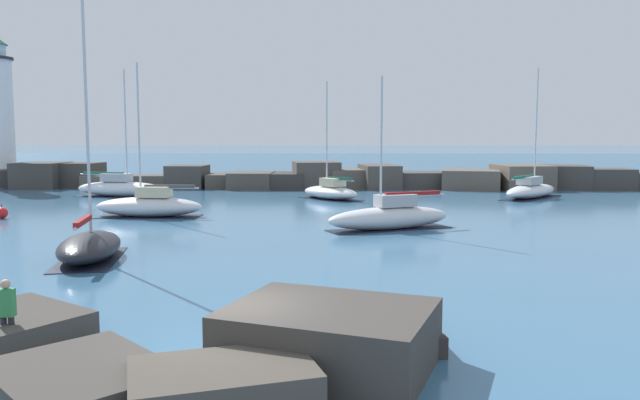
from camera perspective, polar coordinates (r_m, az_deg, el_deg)
name	(u,v)px	position (r m, az deg, el deg)	size (l,w,h in m)	color
ground_plane	(231,363)	(14.15, -8.16, -14.57)	(600.00, 600.00, 0.00)	#3D6B8E
open_sea_beyond	(325,162)	(119.02, 0.43, 3.51)	(400.00, 116.00, 0.01)	#2D5B7F
breakwater_jetty	(330,178)	(58.98, 0.91, 2.02)	(67.47, 6.68, 2.51)	#383330
foreground_rocks	(210,350)	(13.57, -10.06, -13.34)	(13.08, 8.06, 1.32)	#423D38
sailboat_moored_0	(121,188)	(53.24, -17.76, 1.07)	(8.07, 3.67, 10.21)	white
sailboat_moored_1	(149,205)	(39.51, -15.33, -0.47)	(6.59, 2.41, 9.31)	silver
sailboat_moored_2	(331,191)	(48.70, 0.97, 0.80)	(5.54, 5.88, 9.12)	silver
sailboat_moored_3	(390,216)	(33.22, 6.42, -1.48)	(7.21, 4.61, 8.01)	silver
sailboat_moored_4	(531,190)	(52.44, 18.72, 0.89)	(6.64, 7.36, 10.26)	white
sailboat_moored_5	(90,246)	(26.54, -20.33, -3.92)	(3.25, 5.70, 10.44)	black
mooring_buoy_orange_near	(2,213)	(41.88, -27.08, -1.06)	(0.68, 0.68, 0.88)	red
person_on_rocks	(7,311)	(16.18, -26.72, -9.05)	(0.36, 0.22, 1.67)	#282833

